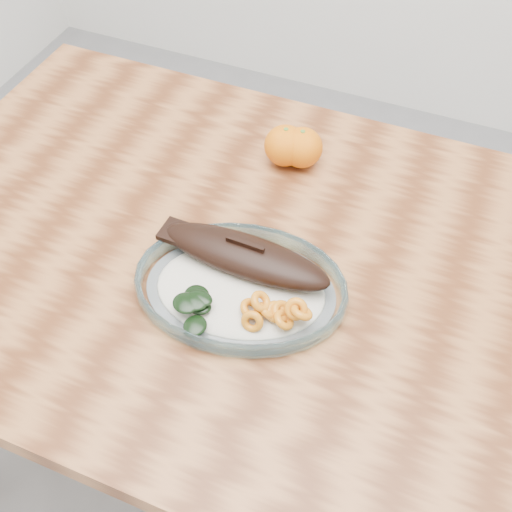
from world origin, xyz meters
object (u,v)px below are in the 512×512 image
(dining_table, at_px, (246,291))
(orange_left, at_px, (302,148))
(plated_meal, at_px, (241,284))
(orange_right, at_px, (285,146))

(dining_table, relative_size, orange_left, 16.43)
(plated_meal, height_order, orange_right, plated_meal)
(orange_left, bearing_deg, dining_table, -92.26)
(dining_table, height_order, plated_meal, plated_meal)
(dining_table, xyz_separation_m, plated_meal, (0.02, -0.07, 0.12))
(plated_meal, xyz_separation_m, orange_left, (-0.01, 0.30, 0.02))
(plated_meal, distance_m, orange_left, 0.30)
(orange_left, xyz_separation_m, orange_right, (-0.03, -0.01, 0.00))
(dining_table, height_order, orange_right, orange_right)
(dining_table, distance_m, orange_left, 0.27)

